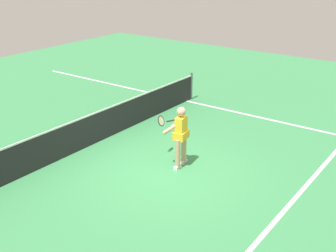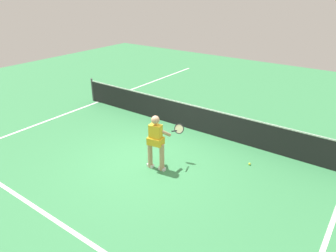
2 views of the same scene
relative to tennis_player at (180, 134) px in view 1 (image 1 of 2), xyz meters
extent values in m
plane|color=#38844C|center=(-0.46, 0.14, -0.85)|extent=(27.95, 27.95, 0.00)
cube|color=white|center=(-0.46, -2.92, -0.84)|extent=(9.55, 0.10, 0.01)
cube|color=white|center=(4.31, 0.14, -0.84)|extent=(0.10, 19.50, 0.01)
cylinder|color=#4C4C51|center=(4.61, 2.68, -0.36)|extent=(0.08, 0.08, 0.97)
cube|color=#232326|center=(-0.46, 2.68, -0.42)|extent=(10.07, 0.02, 0.85)
cube|color=white|center=(-0.46, 2.68, 0.02)|extent=(10.07, 0.02, 0.04)
cylinder|color=tan|center=(-0.18, -0.06, -0.46)|extent=(0.13, 0.13, 0.78)
cylinder|color=tan|center=(0.17, 0.00, -0.46)|extent=(0.13, 0.13, 0.78)
cube|color=white|center=(-0.18, -0.06, -0.81)|extent=(0.20, 0.10, 0.08)
cube|color=white|center=(0.17, 0.00, -0.81)|extent=(0.20, 0.10, 0.08)
cube|color=gold|center=(0.00, -0.03, 0.19)|extent=(0.35, 0.25, 0.52)
cube|color=gold|center=(0.00, -0.03, -0.01)|extent=(0.44, 0.34, 0.20)
sphere|color=tan|center=(0.00, -0.03, 0.59)|extent=(0.22, 0.22, 0.22)
cylinder|color=tan|center=(-0.18, 0.09, 0.21)|extent=(0.34, 0.45, 0.37)
cylinder|color=tan|center=(0.12, 0.14, 0.21)|extent=(0.22, 0.48, 0.37)
cylinder|color=black|center=(0.26, 0.44, 0.17)|extent=(0.08, 0.30, 0.14)
torus|color=black|center=(0.21, 0.74, 0.11)|extent=(0.30, 0.16, 0.28)
cylinder|color=beige|center=(0.21, 0.74, 0.11)|extent=(0.25, 0.13, 0.23)
sphere|color=#D1E533|center=(1.99, 1.62, -0.81)|extent=(0.07, 0.07, 0.07)
camera|label=1|loc=(-8.11, -5.53, 4.13)|focal=46.90mm
camera|label=2|loc=(4.51, -5.71, 3.73)|focal=33.34mm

